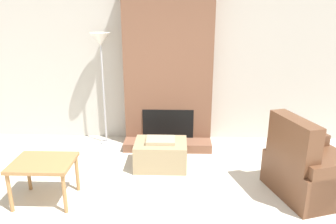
{
  "coord_description": "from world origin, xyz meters",
  "views": [
    {
      "loc": [
        0.17,
        -2.41,
        2.19
      ],
      "look_at": [
        0.0,
        2.59,
        0.57
      ],
      "focal_mm": 35.0,
      "sensor_mm": 36.0,
      "label": 1
    }
  ],
  "objects_px": {
    "armchair": "(310,171)",
    "floor_lamp_left": "(101,48)",
    "side_table": "(43,167)",
    "ottoman": "(161,154)"
  },
  "relations": [
    {
      "from": "armchair",
      "to": "floor_lamp_left",
      "type": "relative_size",
      "value": 0.64
    },
    {
      "from": "side_table",
      "to": "armchair",
      "type": "bearing_deg",
      "value": 4.65
    },
    {
      "from": "floor_lamp_left",
      "to": "side_table",
      "type": "bearing_deg",
      "value": -101.02
    },
    {
      "from": "armchair",
      "to": "floor_lamp_left",
      "type": "xyz_separation_m",
      "value": [
        -2.8,
        1.48,
        1.29
      ]
    },
    {
      "from": "floor_lamp_left",
      "to": "ottoman",
      "type": "bearing_deg",
      "value": -41.01
    },
    {
      "from": "ottoman",
      "to": "side_table",
      "type": "distance_m",
      "value": 1.6
    },
    {
      "from": "ottoman",
      "to": "armchair",
      "type": "relative_size",
      "value": 0.63
    },
    {
      "from": "armchair",
      "to": "floor_lamp_left",
      "type": "distance_m",
      "value": 3.42
    },
    {
      "from": "side_table",
      "to": "floor_lamp_left",
      "type": "xyz_separation_m",
      "value": [
        0.34,
        1.74,
        1.15
      ]
    },
    {
      "from": "ottoman",
      "to": "floor_lamp_left",
      "type": "relative_size",
      "value": 0.4
    }
  ]
}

